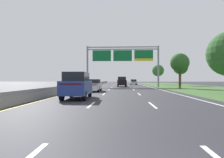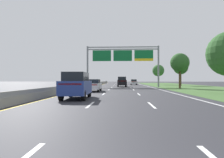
# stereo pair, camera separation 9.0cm
# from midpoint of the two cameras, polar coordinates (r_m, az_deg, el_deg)

# --- Properties ---
(ground_plane) EXTENTS (220.00, 220.00, 0.00)m
(ground_plane) POSITION_cam_midpoint_polar(r_m,az_deg,el_deg) (36.83, 2.68, -2.53)
(ground_plane) COLOR #2B2B30
(lane_striping) EXTENTS (11.96, 106.00, 0.01)m
(lane_striping) POSITION_cam_midpoint_polar(r_m,az_deg,el_deg) (36.37, 2.68, -2.56)
(lane_striping) COLOR white
(lane_striping) RESTS_ON ground
(grass_verge_right) EXTENTS (14.00, 110.00, 0.02)m
(grass_verge_right) POSITION_cam_midpoint_polar(r_m,az_deg,el_deg) (39.38, 23.44, -2.35)
(grass_verge_right) COLOR #3D602D
(grass_verge_right) RESTS_ON ground
(median_barrier_concrete) EXTENTS (0.60, 110.00, 0.85)m
(median_barrier_concrete) POSITION_cam_midpoint_polar(r_m,az_deg,el_deg) (37.40, -7.49, -1.95)
(median_barrier_concrete) COLOR gray
(median_barrier_concrete) RESTS_ON ground
(overhead_sign_gantry) EXTENTS (15.06, 0.42, 8.50)m
(overhead_sign_gantry) POSITION_cam_midpoint_polar(r_m,az_deg,el_deg) (42.26, 3.09, 6.03)
(overhead_sign_gantry) COLOR gray
(overhead_sign_gantry) RESTS_ON ground
(pickup_truck_grey) EXTENTS (2.12, 5.44, 2.20)m
(pickup_truck_grey) POSITION_cam_midpoint_polar(r_m,az_deg,el_deg) (60.06, 2.65, -0.58)
(pickup_truck_grey) COLOR slate
(pickup_truck_grey) RESTS_ON ground
(car_black_centre_lane_suv) EXTENTS (1.97, 4.73, 2.11)m
(car_black_centre_lane_suv) POSITION_cam_midpoint_polar(r_m,az_deg,el_deg) (42.67, 2.86, -0.73)
(car_black_centre_lane_suv) COLOR black
(car_black_centre_lane_suv) RESTS_ON ground
(car_silver_right_lane_sedan) EXTENTS (1.86, 4.42, 1.57)m
(car_silver_right_lane_sedan) POSITION_cam_midpoint_polar(r_m,az_deg,el_deg) (59.81, 6.15, -0.83)
(car_silver_right_lane_sedan) COLOR #B2B5BA
(car_silver_right_lane_sedan) RESTS_ON ground
(car_blue_left_lane_suv) EXTENTS (2.03, 4.75, 2.11)m
(car_blue_left_lane_suv) POSITION_cam_midpoint_polar(r_m,az_deg,el_deg) (16.48, -9.81, -1.68)
(car_blue_left_lane_suv) COLOR navy
(car_blue_left_lane_suv) RESTS_ON ground
(car_white_left_lane_sedan) EXTENTS (1.84, 4.41, 1.57)m
(car_white_left_lane_sedan) POSITION_cam_midpoint_polar(r_m,az_deg,el_deg) (26.37, -5.16, -1.71)
(car_white_left_lane_sedan) COLOR silver
(car_white_left_lane_sedan) RESTS_ON ground
(roadside_tree_mid) EXTENTS (3.25, 3.25, 6.10)m
(roadside_tree_mid) POSITION_cam_midpoint_polar(r_m,az_deg,el_deg) (37.19, 18.58, 4.35)
(roadside_tree_mid) COLOR #4C3823
(roadside_tree_mid) RESTS_ON ground
(roadside_tree_far) EXTENTS (3.59, 3.59, 6.39)m
(roadside_tree_far) POSITION_cam_midpoint_polar(r_m,az_deg,el_deg) (52.50, 18.79, 3.18)
(roadside_tree_far) COLOR #4C3823
(roadside_tree_far) RESTS_ON ground
(roadside_tree_distant) EXTENTS (3.47, 3.47, 5.94)m
(roadside_tree_distant) POSITION_cam_midpoint_polar(r_m,az_deg,el_deg) (61.65, 12.92, 2.33)
(roadside_tree_distant) COLOR #4C3823
(roadside_tree_distant) RESTS_ON ground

